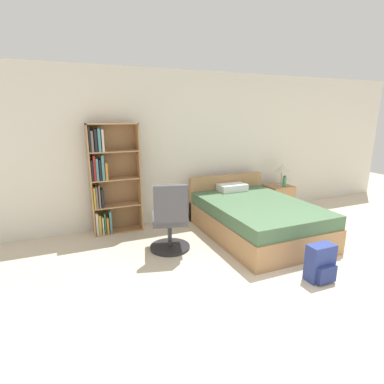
# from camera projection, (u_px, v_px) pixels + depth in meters

# --- Properties ---
(ground_plane) EXTENTS (14.00, 14.00, 0.00)m
(ground_plane) POSITION_uv_depth(u_px,v_px,m) (343.00, 314.00, 2.89)
(ground_plane) COLOR beige
(wall_back) EXTENTS (9.00, 0.06, 2.60)m
(wall_back) POSITION_uv_depth(u_px,v_px,m) (203.00, 147.00, 5.44)
(wall_back) COLOR silver
(wall_back) RESTS_ON ground_plane
(bookshelf) EXTENTS (0.77, 0.27, 1.75)m
(bookshelf) POSITION_uv_depth(u_px,v_px,m) (108.00, 180.00, 4.71)
(bookshelf) COLOR #AD7F51
(bookshelf) RESTS_ON ground_plane
(bed) EXTENTS (1.45, 2.08, 0.80)m
(bed) POSITION_uv_depth(u_px,v_px,m) (255.00, 217.00, 4.77)
(bed) COLOR #AD7F51
(bed) RESTS_ON ground_plane
(office_chair) EXTENTS (0.58, 0.66, 1.00)m
(office_chair) POSITION_uv_depth(u_px,v_px,m) (170.00, 222.00, 4.12)
(office_chair) COLOR #232326
(office_chair) RESTS_ON ground_plane
(nightstand) EXTENTS (0.50, 0.46, 0.51)m
(nightstand) POSITION_uv_depth(u_px,v_px,m) (278.00, 198.00, 5.96)
(nightstand) COLOR #AD7F51
(nightstand) RESTS_ON ground_plane
(table_lamp) EXTENTS (0.26, 0.26, 0.44)m
(table_lamp) POSITION_uv_depth(u_px,v_px,m) (282.00, 168.00, 5.80)
(table_lamp) COLOR #B2B2B7
(table_lamp) RESTS_ON nightstand
(water_bottle) EXTENTS (0.07, 0.07, 0.21)m
(water_bottle) POSITION_uv_depth(u_px,v_px,m) (284.00, 182.00, 5.79)
(water_bottle) COLOR #3F8C4C
(water_bottle) RESTS_ON nightstand
(backpack_blue) EXTENTS (0.32, 0.23, 0.44)m
(backpack_blue) POSITION_uv_depth(u_px,v_px,m) (321.00, 264.00, 3.45)
(backpack_blue) COLOR navy
(backpack_blue) RESTS_ON ground_plane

